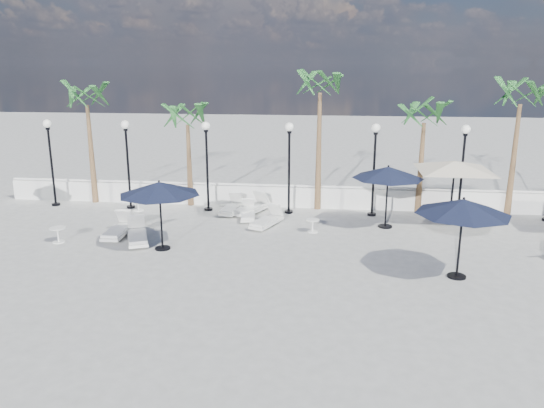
# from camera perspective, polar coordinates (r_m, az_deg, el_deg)

# --- Properties ---
(ground) EXTENTS (100.00, 100.00, 0.00)m
(ground) POSITION_cam_1_polar(r_m,az_deg,el_deg) (16.53, -0.12, -7.09)
(ground) COLOR gray
(ground) RESTS_ON ground
(balustrade) EXTENTS (26.00, 0.30, 1.01)m
(balustrade) POSITION_cam_1_polar(r_m,az_deg,el_deg) (23.50, 2.02, 0.81)
(balustrade) COLOR silver
(balustrade) RESTS_ON ground
(lamppost_0) EXTENTS (0.36, 0.36, 3.84)m
(lamppost_0) POSITION_cam_1_polar(r_m,az_deg,el_deg) (25.23, -22.76, 5.33)
(lamppost_0) COLOR black
(lamppost_0) RESTS_ON ground
(lamppost_1) EXTENTS (0.36, 0.36, 3.84)m
(lamppost_1) POSITION_cam_1_polar(r_m,az_deg,el_deg) (23.72, -15.32, 5.42)
(lamppost_1) COLOR black
(lamppost_1) RESTS_ON ground
(lamppost_2) EXTENTS (0.36, 0.36, 3.84)m
(lamppost_2) POSITION_cam_1_polar(r_m,az_deg,el_deg) (22.66, -7.04, 5.41)
(lamppost_2) COLOR black
(lamppost_2) RESTS_ON ground
(lamppost_3) EXTENTS (0.36, 0.36, 3.84)m
(lamppost_3) POSITION_cam_1_polar(r_m,az_deg,el_deg) (22.10, 1.86, 5.28)
(lamppost_3) COLOR black
(lamppost_3) RESTS_ON ground
(lamppost_4) EXTENTS (0.36, 0.36, 3.84)m
(lamppost_4) POSITION_cam_1_polar(r_m,az_deg,el_deg) (22.10, 10.97, 5.01)
(lamppost_4) COLOR black
(lamppost_4) RESTS_ON ground
(lamppost_5) EXTENTS (0.36, 0.36, 3.84)m
(lamppost_5) POSITION_cam_1_polar(r_m,az_deg,el_deg) (22.64, 19.86, 4.62)
(lamppost_5) COLOR black
(lamppost_5) RESTS_ON ground
(palm_0) EXTENTS (2.60, 2.60, 5.50)m
(palm_0) POSITION_cam_1_polar(r_m,az_deg,el_deg) (25.02, -19.29, 10.31)
(palm_0) COLOR brown
(palm_0) RESTS_ON ground
(palm_1) EXTENTS (2.60, 2.60, 4.70)m
(palm_1) POSITION_cam_1_polar(r_m,az_deg,el_deg) (23.51, -9.08, 8.79)
(palm_1) COLOR brown
(palm_1) RESTS_ON ground
(palm_2) EXTENTS (2.60, 2.60, 6.10)m
(palm_2) POSITION_cam_1_polar(r_m,az_deg,el_deg) (22.55, 5.20, 12.13)
(palm_2) COLOR brown
(palm_2) RESTS_ON ground
(palm_3) EXTENTS (2.60, 2.60, 4.90)m
(palm_3) POSITION_cam_1_polar(r_m,az_deg,el_deg) (22.93, 16.06, 8.74)
(palm_3) COLOR brown
(palm_3) RESTS_ON ground
(palm_4) EXTENTS (2.60, 2.60, 5.70)m
(palm_4) POSITION_cam_1_polar(r_m,az_deg,el_deg) (23.75, 25.16, 10.00)
(palm_4) COLOR brown
(palm_4) RESTS_ON ground
(lounger_0) EXTENTS (1.36, 2.09, 0.75)m
(lounger_0) POSITION_cam_1_polar(r_m,az_deg,el_deg) (19.52, -14.28, -3.28)
(lounger_0) COLOR silver
(lounger_0) RESTS_ON ground
(lounger_1) EXTENTS (0.79, 1.91, 0.70)m
(lounger_1) POSITION_cam_1_polar(r_m,az_deg,el_deg) (22.65, -4.36, -0.38)
(lounger_1) COLOR silver
(lounger_1) RESTS_ON ground
(lounger_2) EXTENTS (1.41, 2.12, 0.76)m
(lounger_2) POSITION_cam_1_polar(r_m,az_deg,el_deg) (22.50, -2.19, -0.39)
(lounger_2) COLOR silver
(lounger_2) RESTS_ON ground
(lounger_3) EXTENTS (0.73, 2.03, 0.75)m
(lounger_3) POSITION_cam_1_polar(r_m,az_deg,el_deg) (20.36, -16.19, -2.66)
(lounger_3) COLOR silver
(lounger_3) RESTS_ON ground
(lounger_4) EXTENTS (0.80, 1.78, 0.64)m
(lounger_4) POSITION_cam_1_polar(r_m,az_deg,el_deg) (21.76, -2.60, -1.04)
(lounger_4) COLOR silver
(lounger_4) RESTS_ON ground
(lounger_5) EXTENTS (1.23, 1.95, 0.70)m
(lounger_5) POSITION_cam_1_polar(r_m,az_deg,el_deg) (20.73, -0.55, -1.78)
(lounger_5) COLOR silver
(lounger_5) RESTS_ON ground
(side_table_0) EXTENTS (0.58, 0.58, 0.56)m
(side_table_0) POSITION_cam_1_polar(r_m,az_deg,el_deg) (23.60, -14.21, 0.10)
(side_table_0) COLOR silver
(side_table_0) RESTS_ON ground
(side_table_1) EXTENTS (0.56, 0.56, 0.55)m
(side_table_1) POSITION_cam_1_polar(r_m,az_deg,el_deg) (20.35, -22.03, -2.95)
(side_table_1) COLOR silver
(side_table_1) RESTS_ON ground
(side_table_2) EXTENTS (0.51, 0.51, 0.50)m
(side_table_2) POSITION_cam_1_polar(r_m,az_deg,el_deg) (20.06, 4.40, -2.20)
(side_table_2) COLOR silver
(side_table_2) RESTS_ON ground
(parasol_navy_left) EXTENTS (2.75, 2.75, 2.42)m
(parasol_navy_left) POSITION_cam_1_polar(r_m,az_deg,el_deg) (18.09, -12.03, 1.63)
(parasol_navy_left) COLOR black
(parasol_navy_left) RESTS_ON ground
(parasol_navy_mid) EXTENTS (2.74, 2.74, 2.46)m
(parasol_navy_mid) POSITION_cam_1_polar(r_m,az_deg,el_deg) (20.63, 12.38, 3.29)
(parasol_navy_mid) COLOR black
(parasol_navy_mid) RESTS_ON ground
(parasol_navy_right) EXTENTS (2.76, 2.76, 2.47)m
(parasol_navy_right) POSITION_cam_1_polar(r_m,az_deg,el_deg) (16.25, 19.87, -0.33)
(parasol_navy_right) COLOR black
(parasol_navy_right) RESTS_ON ground
(parasol_cream_sq_a) EXTENTS (5.52, 5.52, 2.71)m
(parasol_cream_sq_a) POSITION_cam_1_polar(r_m,az_deg,el_deg) (21.78, 19.10, 4.36)
(parasol_cream_sq_a) COLOR black
(parasol_cream_sq_a) RESTS_ON ground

